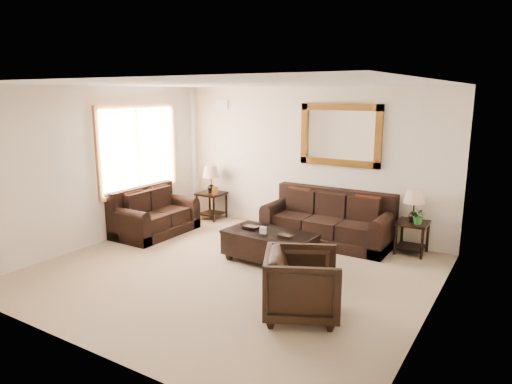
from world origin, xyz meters
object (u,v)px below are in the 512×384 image
Objects in this scene: end_table_right at (414,212)px; coffee_table at (269,243)px; loveseat at (153,217)px; end_table_left at (211,184)px; armchair at (302,281)px; sofa at (328,224)px.

coffee_table is (-1.79, -1.55, -0.41)m from end_table_right.
coffee_table is (2.60, -0.14, -0.02)m from loveseat.
end_table_left reaches higher than coffee_table.
end_table_left reaches higher than loveseat.
armchair is (3.81, -1.49, 0.12)m from loveseat.
armchair is at bearing -73.18° from sofa.
end_table_left reaches higher than armchair.
end_table_right reaches higher than coffee_table.
sofa reaches higher than loveseat.
armchair is (0.83, -2.74, 0.11)m from sofa.
sofa reaches higher than coffee_table.
end_table_left is (0.31, 1.40, 0.42)m from loveseat.
coffee_table is at bearing -105.49° from sofa.
loveseat is 1.49m from end_table_left.
coffee_table is (2.28, -1.54, -0.44)m from end_table_left.
end_table_left is 0.78× the size of coffee_table.
end_table_left is at bearing 24.23° from armchair.
end_table_left is 4.07m from end_table_right.
coffee_table is 1.66× the size of armchair.
end_table_left is at bearing 177.01° from sofa.
loveseat is at bearing 42.39° from armchair.
armchair is at bearing -39.47° from end_table_left.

